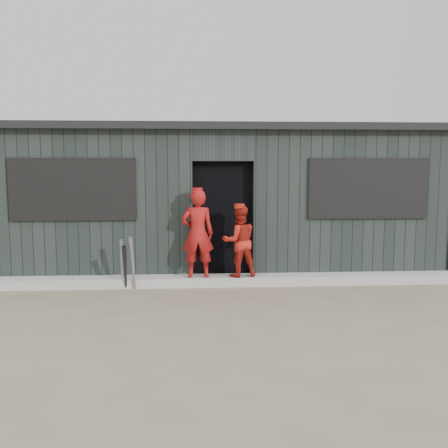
{
  "coord_description": "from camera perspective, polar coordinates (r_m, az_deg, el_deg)",
  "views": [
    {
      "loc": [
        -0.49,
        -6.08,
        1.94
      ],
      "look_at": [
        0.0,
        1.8,
        1.0
      ],
      "focal_mm": 40.0,
      "sensor_mm": 36.0,
      "label": 1
    }
  ],
  "objects": [
    {
      "name": "dugout",
      "position": [
        9.62,
        -0.63,
        2.89
      ],
      "size": [
        8.3,
        3.3,
        2.62
      ],
      "color": "black",
      "rests_on": "ground"
    },
    {
      "name": "player_red_left",
      "position": [
        7.93,
        -3.05,
        -1.1
      ],
      "size": [
        0.52,
        0.35,
        1.41
      ],
      "primitive_type": "imported",
      "rotation": [
        0.0,
        0.0,
        3.18
      ],
      "color": "maroon",
      "rests_on": "curb"
    },
    {
      "name": "player_red_right",
      "position": [
        8.0,
        1.75,
        -1.96
      ],
      "size": [
        0.63,
        0.54,
        1.15
      ],
      "primitive_type": "imported",
      "rotation": [
        0.0,
        0.0,
        3.35
      ],
      "color": "#B32116",
      "rests_on": "curb"
    },
    {
      "name": "curb",
      "position": [
        8.14,
        -0.01,
        -6.47
      ],
      "size": [
        8.0,
        0.36,
        0.15
      ],
      "primitive_type": "cube",
      "color": "#ABABA5",
      "rests_on": "ground"
    },
    {
      "name": "ground",
      "position": [
        6.4,
        1.01,
        -10.84
      ],
      "size": [
        80.0,
        80.0,
        0.0
      ],
      "primitive_type": "plane",
      "color": "#71634E",
      "rests_on": "ground"
    },
    {
      "name": "bat_right",
      "position": [
        7.88,
        -11.24,
        -4.91
      ],
      "size": [
        0.08,
        0.26,
        0.72
      ],
      "primitive_type": "cone",
      "rotation": [
        0.27,
        0.0,
        0.06
      ],
      "color": "black",
      "rests_on": "ground"
    },
    {
      "name": "player_grey_back",
      "position": [
        8.65,
        1.3,
        -1.51
      ],
      "size": [
        0.73,
        0.54,
        1.38
      ],
      "primitive_type": "imported",
      "rotation": [
        0.0,
        0.0,
        3.29
      ],
      "color": "#BDBDBD",
      "rests_on": "ground"
    },
    {
      "name": "bat_left",
      "position": [
        8.05,
        -11.57,
        -4.43
      ],
      "size": [
        0.11,
        0.24,
        0.79
      ],
      "primitive_type": "cone",
      "rotation": [
        0.21,
        0.0,
        0.17
      ],
      "color": "#9C9CA4",
      "rests_on": "ground"
    },
    {
      "name": "bat_mid",
      "position": [
        7.86,
        -10.41,
        -4.44
      ],
      "size": [
        0.13,
        0.2,
        0.85
      ],
      "primitive_type": "cone",
      "rotation": [
        0.14,
        0.0,
        -0.35
      ],
      "color": "gray",
      "rests_on": "ground"
    }
  ]
}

